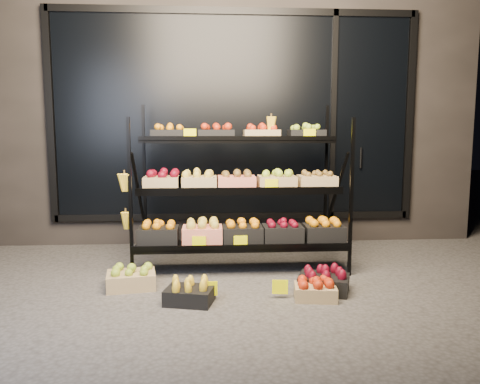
{
  "coord_description": "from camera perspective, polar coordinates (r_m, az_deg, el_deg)",
  "views": [
    {
      "loc": [
        -0.31,
        -4.08,
        1.37
      ],
      "look_at": [
        0.0,
        0.55,
        0.77
      ],
      "focal_mm": 35.0,
      "sensor_mm": 36.0,
      "label": 1
    }
  ],
  "objects": [
    {
      "name": "tag_floor_a",
      "position": [
        3.91,
        -3.73,
        -12.21
      ],
      "size": [
        0.13,
        0.01,
        0.12
      ],
      "primitive_type": "cube",
      "color": "#E8E600",
      "rests_on": "ground"
    },
    {
      "name": "floor_crate_midleft",
      "position": [
        3.86,
        -6.2,
        -12.07
      ],
      "size": [
        0.42,
        0.35,
        0.19
      ],
      "rotation": [
        0.0,
        0.0,
        -0.24
      ],
      "color": "black",
      "rests_on": "ground"
    },
    {
      "name": "floor_crate_left",
      "position": [
        4.29,
        -13.13,
        -10.09
      ],
      "size": [
        0.46,
        0.37,
        0.21
      ],
      "rotation": [
        0.0,
        0.0,
        0.16
      ],
      "color": "tan",
      "rests_on": "ground"
    },
    {
      "name": "display_rack",
      "position": [
        4.73,
        -0.14,
        0.3
      ],
      "size": [
        2.18,
        1.02,
        1.66
      ],
      "color": "black",
      "rests_on": "ground"
    },
    {
      "name": "tag_floor_b",
      "position": [
        3.95,
        4.9,
        -12.01
      ],
      "size": [
        0.13,
        0.01,
        0.12
      ],
      "primitive_type": "cube",
      "color": "#E8E600",
      "rests_on": "ground"
    },
    {
      "name": "floor_crate_right",
      "position": [
        4.15,
        10.17,
        -10.59
      ],
      "size": [
        0.5,
        0.43,
        0.21
      ],
      "rotation": [
        0.0,
        0.0,
        -0.35
      ],
      "color": "black",
      "rests_on": "ground"
    },
    {
      "name": "building",
      "position": [
        6.69,
        -1.18,
        10.62
      ],
      "size": [
        6.0,
        2.08,
        3.5
      ],
      "color": "#2D2826",
      "rests_on": "ground"
    },
    {
      "name": "ground",
      "position": [
        4.32,
        0.48,
        -11.12
      ],
      "size": [
        24.0,
        24.0,
        0.0
      ],
      "primitive_type": "plane",
      "color": "#514F4C",
      "rests_on": "ground"
    },
    {
      "name": "floor_crate_midright",
      "position": [
        3.97,
        9.18,
        -11.62
      ],
      "size": [
        0.37,
        0.29,
        0.18
      ],
      "rotation": [
        0.0,
        0.0,
        -0.13
      ],
      "color": "tan",
      "rests_on": "ground"
    }
  ]
}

